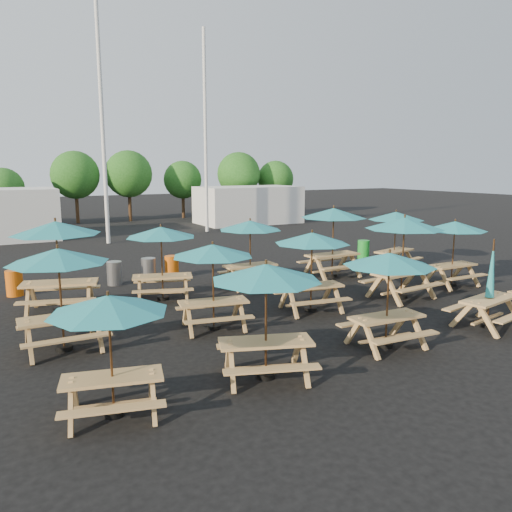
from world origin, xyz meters
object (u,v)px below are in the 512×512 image
waste_bin_2 (149,269)px  waste_bin_4 (363,249)px  waste_bin_3 (172,267)px  picnic_unit_9 (490,291)px  picnic_unit_10 (404,228)px  picnic_unit_11 (334,217)px  picnic_unit_2 (56,233)px  waste_bin_0 (14,283)px  picnic_unit_4 (213,255)px  picnic_unit_7 (312,242)px  picnic_unit_13 (455,229)px  picnic_unit_1 (58,261)px  picnic_unit_6 (389,265)px  picnic_unit_8 (250,229)px  picnic_unit_5 (161,236)px  picnic_unit_14 (396,219)px  picnic_unit_3 (266,278)px  picnic_unit_0 (109,311)px  waste_bin_1 (115,273)px

waste_bin_2 → waste_bin_4: bearing=-1.9°
waste_bin_3 → picnic_unit_9: bearing=-61.2°
picnic_unit_10 → picnic_unit_11: bearing=84.7°
picnic_unit_2 → picnic_unit_9: (9.20, -6.56, -1.30)m
picnic_unit_2 → picnic_unit_10: 9.95m
picnic_unit_11 → waste_bin_0: picnic_unit_11 is taller
picnic_unit_4 → picnic_unit_11: size_ratio=0.92×
picnic_unit_7 → picnic_unit_13: picnic_unit_7 is taller
picnic_unit_4 → picnic_unit_11: 7.13m
picnic_unit_1 → picnic_unit_7: size_ratio=0.97×
waste_bin_0 → waste_bin_2: size_ratio=1.00×
picnic_unit_11 → waste_bin_3: picnic_unit_11 is taller
picnic_unit_6 → picnic_unit_8: 6.49m
picnic_unit_13 → waste_bin_0: bearing=156.8°
picnic_unit_1 → waste_bin_3: 7.51m
picnic_unit_5 → picnic_unit_14: (9.42, 0.03, 0.03)m
picnic_unit_14 → waste_bin_2: picnic_unit_14 is taller
picnic_unit_13 → picnic_unit_14: size_ratio=0.86×
picnic_unit_5 → picnic_unit_13: size_ratio=1.18×
picnic_unit_3 → picnic_unit_14: 11.52m
picnic_unit_5 → waste_bin_3: size_ratio=3.24×
picnic_unit_7 → picnic_unit_11: size_ratio=0.93×
waste_bin_3 → picnic_unit_3: bearing=-98.5°
picnic_unit_13 → picnic_unit_0: bearing=-163.3°
picnic_unit_5 → picnic_unit_9: 9.09m
picnic_unit_0 → waste_bin_1: picnic_unit_0 is taller
picnic_unit_1 → picnic_unit_14: (12.68, 3.07, -0.01)m
picnic_unit_5 → picnic_unit_8: bearing=21.0°
picnic_unit_1 → picnic_unit_6: size_ratio=1.06×
picnic_unit_13 → picnic_unit_2: bearing=165.9°
picnic_unit_4 → waste_bin_3: (1.04, 6.03, -1.46)m
picnic_unit_11 → picnic_unit_13: bearing=-49.7°
picnic_unit_2 → picnic_unit_3: picnic_unit_2 is taller
waste_bin_1 → picnic_unit_3: bearing=-85.6°
picnic_unit_5 → picnic_unit_6: size_ratio=1.21×
picnic_unit_13 → waste_bin_2: picnic_unit_13 is taller
picnic_unit_5 → picnic_unit_8: size_ratio=1.16×
picnic_unit_10 → picnic_unit_9: bearing=-97.3°
picnic_unit_10 → picnic_unit_6: bearing=-143.8°
waste_bin_0 → picnic_unit_8: bearing=-19.6°
waste_bin_0 → picnic_unit_5: bearing=-34.5°
picnic_unit_7 → waste_bin_3: (-1.97, 5.90, -1.53)m
picnic_unit_2 → waste_bin_0: 3.31m
picnic_unit_3 → waste_bin_3: picnic_unit_3 is taller
picnic_unit_3 → picnic_unit_7: 4.69m
picnic_unit_1 → waste_bin_3: bearing=52.3°
picnic_unit_2 → picnic_unit_7: (6.12, -3.25, -0.28)m
picnic_unit_6 → waste_bin_0: size_ratio=2.68×
picnic_unit_7 → picnic_unit_2: bearing=160.9°
waste_bin_3 → picnic_unit_8: bearing=-54.0°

